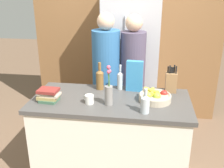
{
  "coord_description": "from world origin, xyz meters",
  "views": [
    {
      "loc": [
        0.33,
        -2.23,
        1.94
      ],
      "look_at": [
        0.0,
        0.09,
        1.04
      ],
      "focal_mm": 42.0,
      "sensor_mm": 36.0,
      "label": 1
    }
  ],
  "objects_px": {
    "cereal_box": "(135,76)",
    "bottle_oil": "(100,79)",
    "bottle_wine": "(145,103)",
    "person_at_sink": "(106,76)",
    "refrigerator": "(131,61)",
    "person_in_blue": "(132,76)",
    "coffee_mug": "(89,99)",
    "knife_block": "(171,82)",
    "fruit_bowl": "(155,97)",
    "bottle_vinegar": "(120,80)",
    "flower_vase": "(109,93)",
    "book_stack": "(49,95)"
  },
  "relations": [
    {
      "from": "person_in_blue",
      "to": "cereal_box",
      "type": "bearing_deg",
      "value": -76.45
    },
    {
      "from": "cereal_box",
      "to": "bottle_oil",
      "type": "bearing_deg",
      "value": -178.86
    },
    {
      "from": "book_stack",
      "to": "bottle_wine",
      "type": "distance_m",
      "value": 0.89
    },
    {
      "from": "bottle_vinegar",
      "to": "person_in_blue",
      "type": "bearing_deg",
      "value": 75.58
    },
    {
      "from": "flower_vase",
      "to": "person_at_sink",
      "type": "bearing_deg",
      "value": 101.27
    },
    {
      "from": "bottle_oil",
      "to": "person_at_sink",
      "type": "xyz_separation_m",
      "value": [
        0.0,
        0.38,
        -0.1
      ]
    },
    {
      "from": "bottle_oil",
      "to": "person_in_blue",
      "type": "bearing_deg",
      "value": 54.06
    },
    {
      "from": "coffee_mug",
      "to": "bottle_oil",
      "type": "relative_size",
      "value": 0.37
    },
    {
      "from": "flower_vase",
      "to": "person_in_blue",
      "type": "height_order",
      "value": "person_in_blue"
    },
    {
      "from": "refrigerator",
      "to": "knife_block",
      "type": "height_order",
      "value": "refrigerator"
    },
    {
      "from": "bottle_wine",
      "to": "refrigerator",
      "type": "bearing_deg",
      "value": 99.01
    },
    {
      "from": "coffee_mug",
      "to": "knife_block",
      "type": "bearing_deg",
      "value": 27.22
    },
    {
      "from": "cereal_box",
      "to": "book_stack",
      "type": "height_order",
      "value": "cereal_box"
    },
    {
      "from": "flower_vase",
      "to": "book_stack",
      "type": "distance_m",
      "value": 0.57
    },
    {
      "from": "knife_block",
      "to": "person_in_blue",
      "type": "relative_size",
      "value": 0.17
    },
    {
      "from": "refrigerator",
      "to": "person_in_blue",
      "type": "relative_size",
      "value": 1.18
    },
    {
      "from": "fruit_bowl",
      "to": "bottle_vinegar",
      "type": "relative_size",
      "value": 1.15
    },
    {
      "from": "bottle_wine",
      "to": "person_in_blue",
      "type": "distance_m",
      "value": 0.91
    },
    {
      "from": "refrigerator",
      "to": "coffee_mug",
      "type": "height_order",
      "value": "refrigerator"
    },
    {
      "from": "fruit_bowl",
      "to": "person_in_blue",
      "type": "xyz_separation_m",
      "value": [
        -0.25,
        0.64,
        -0.03
      ]
    },
    {
      "from": "person_at_sink",
      "to": "cereal_box",
      "type": "bearing_deg",
      "value": -39.96
    },
    {
      "from": "coffee_mug",
      "to": "bottle_oil",
      "type": "xyz_separation_m",
      "value": [
        0.03,
        0.36,
        0.07
      ]
    },
    {
      "from": "cereal_box",
      "to": "bottle_wine",
      "type": "xyz_separation_m",
      "value": [
        0.12,
        -0.48,
        -0.07
      ]
    },
    {
      "from": "person_at_sink",
      "to": "refrigerator",
      "type": "bearing_deg",
      "value": 74.02
    },
    {
      "from": "bottle_oil",
      "to": "knife_block",
      "type": "bearing_deg",
      "value": 2.33
    },
    {
      "from": "fruit_bowl",
      "to": "coffee_mug",
      "type": "bearing_deg",
      "value": -166.99
    },
    {
      "from": "knife_block",
      "to": "bottle_vinegar",
      "type": "distance_m",
      "value": 0.51
    },
    {
      "from": "person_at_sink",
      "to": "book_stack",
      "type": "bearing_deg",
      "value": -112.37
    },
    {
      "from": "person_in_blue",
      "to": "bottle_oil",
      "type": "bearing_deg",
      "value": -118.67
    },
    {
      "from": "fruit_bowl",
      "to": "bottle_oil",
      "type": "relative_size",
      "value": 1.04
    },
    {
      "from": "cereal_box",
      "to": "bottle_oil",
      "type": "height_order",
      "value": "cereal_box"
    },
    {
      "from": "cereal_box",
      "to": "person_in_blue",
      "type": "xyz_separation_m",
      "value": [
        -0.05,
        0.42,
        -0.14
      ]
    },
    {
      "from": "flower_vase",
      "to": "book_stack",
      "type": "bearing_deg",
      "value": 179.93
    },
    {
      "from": "bottle_wine",
      "to": "person_at_sink",
      "type": "bearing_deg",
      "value": 118.86
    },
    {
      "from": "flower_vase",
      "to": "person_in_blue",
      "type": "xyz_separation_m",
      "value": [
        0.16,
        0.78,
        -0.1
      ]
    },
    {
      "from": "knife_block",
      "to": "flower_vase",
      "type": "bearing_deg",
      "value": -145.58
    },
    {
      "from": "flower_vase",
      "to": "book_stack",
      "type": "height_order",
      "value": "flower_vase"
    },
    {
      "from": "flower_vase",
      "to": "refrigerator",
      "type": "bearing_deg",
      "value": 85.82
    },
    {
      "from": "coffee_mug",
      "to": "refrigerator",
      "type": "bearing_deg",
      "value": 78.01
    },
    {
      "from": "bottle_oil",
      "to": "person_in_blue",
      "type": "relative_size",
      "value": 0.17
    },
    {
      "from": "refrigerator",
      "to": "flower_vase",
      "type": "xyz_separation_m",
      "value": [
        -0.1,
        -1.32,
        0.08
      ]
    },
    {
      "from": "knife_block",
      "to": "person_at_sink",
      "type": "height_order",
      "value": "person_at_sink"
    },
    {
      "from": "knife_block",
      "to": "cereal_box",
      "type": "distance_m",
      "value": 0.37
    },
    {
      "from": "flower_vase",
      "to": "bottle_wine",
      "type": "distance_m",
      "value": 0.34
    },
    {
      "from": "knife_block",
      "to": "bottle_oil",
      "type": "distance_m",
      "value": 0.72
    },
    {
      "from": "fruit_bowl",
      "to": "flower_vase",
      "type": "xyz_separation_m",
      "value": [
        -0.41,
        -0.14,
        0.08
      ]
    },
    {
      "from": "refrigerator",
      "to": "cereal_box",
      "type": "xyz_separation_m",
      "value": [
        0.11,
        -0.95,
        0.11
      ]
    },
    {
      "from": "book_stack",
      "to": "bottle_wine",
      "type": "height_order",
      "value": "bottle_wine"
    },
    {
      "from": "fruit_bowl",
      "to": "book_stack",
      "type": "bearing_deg",
      "value": -171.88
    },
    {
      "from": "bottle_wine",
      "to": "cereal_box",
      "type": "bearing_deg",
      "value": 104.07
    }
  ]
}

